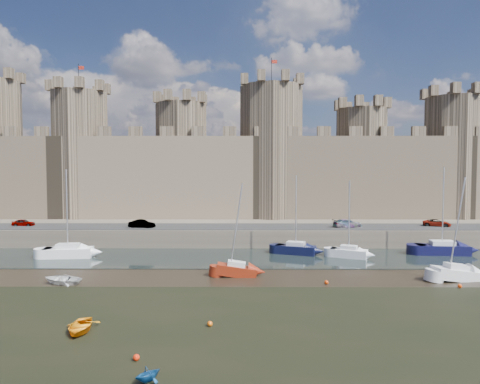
{
  "coord_description": "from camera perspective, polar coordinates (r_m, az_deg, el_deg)",
  "views": [
    {
      "loc": [
        -3.11,
        -28.05,
        10.87
      ],
      "look_at": [
        -3.39,
        22.0,
        8.25
      ],
      "focal_mm": 32.0,
      "sensor_mm": 36.0,
      "label": 1
    }
  ],
  "objects": [
    {
      "name": "road",
      "position": [
        62.68,
        3.17,
        -4.64
      ],
      "size": [
        160.0,
        7.0,
        0.1
      ],
      "primitive_type": "cube",
      "color": "black",
      "rests_on": "quay"
    },
    {
      "name": "car_0",
      "position": [
        70.95,
        -26.91,
        -3.67
      ],
      "size": [
        3.16,
        1.32,
        1.07
      ],
      "primitive_type": "imported",
      "rotation": [
        0.0,
        0.0,
        1.55
      ],
      "color": "gray",
      "rests_on": "quay"
    },
    {
      "name": "buoy_1",
      "position": [
        42.21,
        11.45,
        -11.72
      ],
      "size": [
        0.39,
        0.39,
        0.39
      ],
      "primitive_type": "sphere",
      "color": "red",
      "rests_on": "ground"
    },
    {
      "name": "castle",
      "position": [
        76.09,
        2.19,
        3.6
      ],
      "size": [
        108.5,
        11.0,
        29.0
      ],
      "color": "#42382B",
      "rests_on": "quay"
    },
    {
      "name": "quay",
      "position": [
        88.63,
        2.33,
        -3.24
      ],
      "size": [
        160.0,
        60.0,
        2.5
      ],
      "primitive_type": "cube",
      "color": "#4C443A",
      "rests_on": "ground"
    },
    {
      "name": "car_3",
      "position": [
        69.16,
        24.77,
        -3.78
      ],
      "size": [
        4.25,
        2.99,
        1.08
      ],
      "primitive_type": "imported",
      "rotation": [
        0.0,
        0.0,
        1.22
      ],
      "color": "gray",
      "rests_on": "quay"
    },
    {
      "name": "car_2",
      "position": [
        63.77,
        14.14,
        -4.08
      ],
      "size": [
        4.53,
        2.65,
        1.23
      ],
      "primitive_type": "imported",
      "rotation": [
        0.0,
        0.0,
        1.8
      ],
      "color": "gray",
      "rests_on": "quay"
    },
    {
      "name": "dinghy_1",
      "position": [
        24.26,
        -12.19,
        -22.67
      ],
      "size": [
        1.95,
        1.96,
        0.78
      ],
      "primitive_type": "imported",
      "rotation": [
        1.57,
        0.0,
        2.39
      ],
      "color": "navy",
      "rests_on": "ground"
    },
    {
      "name": "sailboat_2",
      "position": [
        54.67,
        14.29,
        -7.74
      ],
      "size": [
        4.7,
        3.37,
        9.46
      ],
      "rotation": [
        0.0,
        0.0,
        -0.43
      ],
      "color": "white",
      "rests_on": "ground"
    },
    {
      "name": "sailboat_3",
      "position": [
        60.69,
        25.33,
        -6.81
      ],
      "size": [
        6.52,
        3.01,
        11.09
      ],
      "rotation": [
        0.0,
        0.0,
        -0.09
      ],
      "color": "black",
      "rests_on": "ground"
    },
    {
      "name": "ground",
      "position": [
        30.24,
        6.52,
        -18.09
      ],
      "size": [
        160.0,
        160.0,
        0.0
      ],
      "primitive_type": "plane",
      "color": "black",
      "rests_on": "ground"
    },
    {
      "name": "buoy_0",
      "position": [
        31.07,
        -4.03,
        -17.13
      ],
      "size": [
        0.38,
        0.38,
        0.38
      ],
      "primitive_type": "sphere",
      "color": "#F05F0A",
      "rests_on": "ground"
    },
    {
      "name": "water_channel",
      "position": [
        53.26,
        3.7,
        -8.74
      ],
      "size": [
        160.0,
        12.0,
        0.08
      ],
      "primitive_type": "cube",
      "color": "black",
      "rests_on": "ground"
    },
    {
      "name": "dinghy_6",
      "position": [
        44.81,
        -22.59,
        -10.8
      ],
      "size": [
        3.63,
        2.71,
        0.72
      ],
      "primitive_type": "imported",
      "rotation": [
        1.57,
        0.0,
        4.65
      ],
      "color": "silver",
      "rests_on": "ground"
    },
    {
      "name": "sailboat_5",
      "position": [
        47.77,
        26.87,
        -9.58
      ],
      "size": [
        4.94,
        2.57,
        10.17
      ],
      "rotation": [
        0.0,
        0.0,
        0.16
      ],
      "color": "silver",
      "rests_on": "ground"
    },
    {
      "name": "sailboat_4",
      "position": [
        44.34,
        -0.46,
        -10.25
      ],
      "size": [
        4.1,
        1.64,
        9.54
      ],
      "rotation": [
        0.0,
        0.0,
        -0.01
      ],
      "color": "maroon",
      "rests_on": "ground"
    },
    {
      "name": "car_1",
      "position": [
        62.84,
        -12.96,
        -4.17
      ],
      "size": [
        3.88,
        1.93,
        1.22
      ],
      "primitive_type": "imported",
      "rotation": [
        0.0,
        0.0,
        1.39
      ],
      "color": "gray",
      "rests_on": "quay"
    },
    {
      "name": "sailboat_0",
      "position": [
        57.08,
        -21.97,
        -7.35
      ],
      "size": [
        5.98,
        2.82,
        10.82
      ],
      "rotation": [
        0.0,
        0.0,
        0.1
      ],
      "color": "white",
      "rests_on": "ground"
    },
    {
      "name": "buoy_4",
      "position": [
        26.73,
        -13.66,
        -20.65
      ],
      "size": [
        0.38,
        0.38,
        0.38
      ],
      "primitive_type": "sphere",
      "color": "red",
      "rests_on": "ground"
    },
    {
      "name": "buoy_3",
      "position": [
        44.96,
        27.26,
        -11.08
      ],
      "size": [
        0.38,
        0.38,
        0.38
      ],
      "primitive_type": "sphere",
      "color": "#EB3F0A",
      "rests_on": "ground"
    },
    {
      "name": "sailboat_1",
      "position": [
        55.57,
        7.44,
        -7.47
      ],
      "size": [
        5.39,
        3.53,
        10.07
      ],
      "rotation": [
        0.0,
        0.0,
        -0.34
      ],
      "color": "black",
      "rests_on": "ground"
    },
    {
      "name": "dinghy_0",
      "position": [
        31.87,
        -20.56,
        -16.51
      ],
      "size": [
        2.71,
        3.48,
        0.66
      ],
      "primitive_type": "imported",
      "rotation": [
        1.57,
        0.0,
        0.14
      ],
      "color": "orange",
      "rests_on": "ground"
    },
    {
      "name": "seaweed_patch",
      "position": [
        24.78,
        8.14,
        -23.05
      ],
      "size": [
        70.0,
        34.0,
        0.01
      ],
      "primitive_type": "cube",
      "color": "black",
      "rests_on": "ground"
    }
  ]
}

